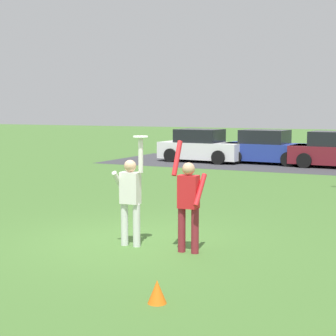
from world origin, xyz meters
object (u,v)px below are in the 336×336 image
Objects in this scene: parked_car_white at (201,147)px; field_cone_orange at (157,292)px; person_defender at (188,199)px; person_catcher at (130,195)px; frisbee_disc at (141,137)px; parked_car_blue at (267,148)px.

parked_car_white is 13.12× the size of field_cone_orange.
person_defender reaches higher than parked_car_white.
person_catcher reaches higher than field_cone_orange.
person_catcher is at bearing -178.63° from frisbee_disc.
person_defender reaches higher than field_cone_orange.
field_cone_orange is at bearing -66.14° from parked_car_white.
frisbee_disc reaches higher than person_defender.
parked_car_blue is 19.44m from field_cone_orange.
field_cone_orange is (0.67, -2.58, -0.82)m from person_defender.
person_defender reaches higher than parked_car_blue.
field_cone_orange is at bearing -57.51° from frisbee_disc.
field_cone_orange is at bearing -55.39° from person_catcher.
person_catcher reaches higher than parked_car_white.
parked_car_white is at bearing -69.98° from person_defender.
parked_car_blue is (3.14, 0.49, 0.00)m from parked_car_white.
parked_car_white is (-5.07, 16.00, -0.25)m from person_catcher.
person_defender is 2.79m from field_cone_orange.
person_defender is 6.37× the size of field_cone_orange.
parked_car_blue is 13.12× the size of field_cone_orange.
frisbee_disc reaches higher than field_cone_orange.
frisbee_disc reaches higher than parked_car_blue.
frisbee_disc is at bearing -68.29° from parked_car_white.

